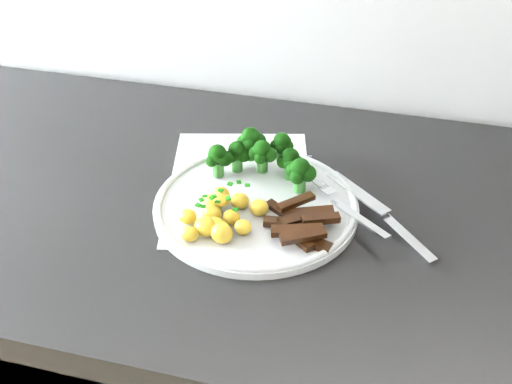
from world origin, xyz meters
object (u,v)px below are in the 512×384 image
Objects in this scene: broccoli at (264,155)px; fork at (348,208)px; knife at (392,225)px; recipe_paper at (240,185)px; potatoes at (219,215)px; beef_strips at (300,224)px; plate at (256,205)px.

fork is at bearing -24.86° from broccoli.
knife is (0.19, -0.07, -0.04)m from broccoli.
potatoes is (0.00, -0.10, 0.02)m from recipe_paper.
fork is at bearing 172.43° from knife.
potatoes is 0.67× the size of knife.
fork is 0.79× the size of knife.
broccoli is 0.13m from potatoes.
broccoli reaches higher than recipe_paper.
fork reaches higher than knife.
beef_strips is 0.66× the size of knife.
beef_strips is at bearing 4.98° from potatoes.
recipe_paper is at bearing 139.41° from beef_strips.
recipe_paper is at bearing 167.81° from knife.
broccoli is at bearing 160.18° from knife.
beef_strips is at bearing -137.43° from fork.
plate is 0.08m from broccoli.
potatoes is at bearing -89.96° from recipe_paper.
recipe_paper is 3.02× the size of beef_strips.
plate is at bearing -84.64° from broccoli.
broccoli reaches higher than knife.
plate is 0.06m from potatoes.
fork is at bearing -13.85° from recipe_paper.
knife is (0.19, 0.00, 0.00)m from plate.
recipe_paper is 0.14m from beef_strips.
recipe_paper is 1.17× the size of plate.
broccoli reaches higher than plate.
plate is at bearing -175.46° from fork.
potatoes is 0.85× the size of fork.
beef_strips is (0.11, -0.09, 0.02)m from recipe_paper.
fork is (0.06, 0.05, -0.00)m from beef_strips.
potatoes reaches higher than knife.
recipe_paper is at bearing 90.04° from potatoes.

